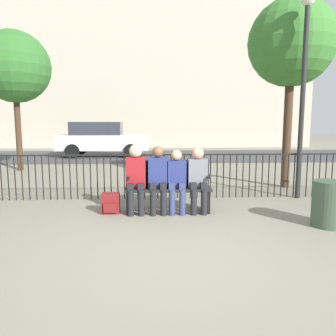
{
  "coord_description": "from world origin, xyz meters",
  "views": [
    {
      "loc": [
        -0.31,
        -3.7,
        1.6
      ],
      "look_at": [
        0.0,
        2.03,
        0.8
      ],
      "focal_mm": 35.0,
      "sensor_mm": 36.0,
      "label": 1
    }
  ],
  "objects_px": {
    "tree_0": "(292,44)",
    "trash_bin": "(329,204)",
    "parked_car_0": "(102,139)",
    "seated_person_3": "(198,176)",
    "backpack": "(111,203)",
    "lamp_post": "(304,68)",
    "seated_person_0": "(136,175)",
    "park_bench": "(168,185)",
    "seated_person_2": "(177,178)",
    "tree_1": "(14,67)",
    "seated_person_1": "(158,176)"
  },
  "relations": [
    {
      "from": "seated_person_3",
      "to": "seated_person_2",
      "type": "bearing_deg",
      "value": -179.55
    },
    {
      "from": "backpack",
      "to": "tree_0",
      "type": "distance_m",
      "value": 5.65
    },
    {
      "from": "park_bench",
      "to": "tree_1",
      "type": "height_order",
      "value": "tree_1"
    },
    {
      "from": "seated_person_0",
      "to": "trash_bin",
      "type": "bearing_deg",
      "value": -16.62
    },
    {
      "from": "seated_person_2",
      "to": "lamp_post",
      "type": "relative_size",
      "value": 0.27
    },
    {
      "from": "seated_person_1",
      "to": "tree_1",
      "type": "height_order",
      "value": "tree_1"
    },
    {
      "from": "seated_person_3",
      "to": "tree_1",
      "type": "relative_size",
      "value": 0.26
    },
    {
      "from": "backpack",
      "to": "lamp_post",
      "type": "height_order",
      "value": "lamp_post"
    },
    {
      "from": "park_bench",
      "to": "trash_bin",
      "type": "height_order",
      "value": "park_bench"
    },
    {
      "from": "seated_person_0",
      "to": "parked_car_0",
      "type": "height_order",
      "value": "parked_car_0"
    },
    {
      "from": "seated_person_1",
      "to": "parked_car_0",
      "type": "height_order",
      "value": "parked_car_0"
    },
    {
      "from": "park_bench",
      "to": "tree_1",
      "type": "xyz_separation_m",
      "value": [
        -4.7,
        5.39,
        2.88
      ]
    },
    {
      "from": "park_bench",
      "to": "seated_person_1",
      "type": "bearing_deg",
      "value": -144.64
    },
    {
      "from": "seated_person_2",
      "to": "seated_person_1",
      "type": "bearing_deg",
      "value": 179.3
    },
    {
      "from": "trash_bin",
      "to": "backpack",
      "type": "bearing_deg",
      "value": 165.26
    },
    {
      "from": "backpack",
      "to": "parked_car_0",
      "type": "height_order",
      "value": "parked_car_0"
    },
    {
      "from": "tree_1",
      "to": "lamp_post",
      "type": "height_order",
      "value": "tree_1"
    },
    {
      "from": "park_bench",
      "to": "seated_person_1",
      "type": "distance_m",
      "value": 0.28
    },
    {
      "from": "seated_person_0",
      "to": "tree_0",
      "type": "height_order",
      "value": "tree_0"
    },
    {
      "from": "backpack",
      "to": "seated_person_2",
      "type": "bearing_deg",
      "value": -0.94
    },
    {
      "from": "seated_person_0",
      "to": "seated_person_3",
      "type": "relative_size",
      "value": 1.04
    },
    {
      "from": "park_bench",
      "to": "seated_person_3",
      "type": "xyz_separation_m",
      "value": [
        0.53,
        -0.13,
        0.17
      ]
    },
    {
      "from": "tree_0",
      "to": "seated_person_2",
      "type": "bearing_deg",
      "value": -142.7
    },
    {
      "from": "seated_person_2",
      "to": "parked_car_0",
      "type": "relative_size",
      "value": 0.27
    },
    {
      "from": "seated_person_3",
      "to": "backpack",
      "type": "bearing_deg",
      "value": 179.4
    },
    {
      "from": "tree_1",
      "to": "parked_car_0",
      "type": "distance_m",
      "value": 5.52
    },
    {
      "from": "seated_person_3",
      "to": "parked_car_0",
      "type": "height_order",
      "value": "parked_car_0"
    },
    {
      "from": "seated_person_3",
      "to": "lamp_post",
      "type": "bearing_deg",
      "value": 23.74
    },
    {
      "from": "park_bench",
      "to": "seated_person_2",
      "type": "height_order",
      "value": "seated_person_2"
    },
    {
      "from": "tree_0",
      "to": "seated_person_3",
      "type": "bearing_deg",
      "value": -138.8
    },
    {
      "from": "seated_person_0",
      "to": "tree_1",
      "type": "height_order",
      "value": "tree_1"
    },
    {
      "from": "tree_0",
      "to": "parked_car_0",
      "type": "distance_m",
      "value": 9.93
    },
    {
      "from": "seated_person_0",
      "to": "backpack",
      "type": "bearing_deg",
      "value": 178.35
    },
    {
      "from": "tree_1",
      "to": "backpack",
      "type": "bearing_deg",
      "value": -56.25
    },
    {
      "from": "backpack",
      "to": "trash_bin",
      "type": "distance_m",
      "value": 3.59
    },
    {
      "from": "tree_0",
      "to": "trash_bin",
      "type": "height_order",
      "value": "tree_0"
    },
    {
      "from": "seated_person_2",
      "to": "tree_0",
      "type": "height_order",
      "value": "tree_0"
    },
    {
      "from": "park_bench",
      "to": "seated_person_0",
      "type": "xyz_separation_m",
      "value": [
        -0.57,
        -0.13,
        0.21
      ]
    },
    {
      "from": "tree_1",
      "to": "parked_car_0",
      "type": "bearing_deg",
      "value": 64.6
    },
    {
      "from": "lamp_post",
      "to": "trash_bin",
      "type": "height_order",
      "value": "lamp_post"
    },
    {
      "from": "lamp_post",
      "to": "tree_1",
      "type": "bearing_deg",
      "value": 149.03
    },
    {
      "from": "tree_0",
      "to": "seated_person_1",
      "type": "bearing_deg",
      "value": -145.66
    },
    {
      "from": "tree_1",
      "to": "lamp_post",
      "type": "relative_size",
      "value": 1.09
    },
    {
      "from": "seated_person_3",
      "to": "park_bench",
      "type": "bearing_deg",
      "value": 166.26
    },
    {
      "from": "park_bench",
      "to": "seated_person_0",
      "type": "distance_m",
      "value": 0.62
    },
    {
      "from": "parked_car_0",
      "to": "trash_bin",
      "type": "distance_m",
      "value": 11.97
    },
    {
      "from": "park_bench",
      "to": "tree_0",
      "type": "relative_size",
      "value": 0.34
    },
    {
      "from": "trash_bin",
      "to": "tree_1",
      "type": "bearing_deg",
      "value": 138.07
    },
    {
      "from": "backpack",
      "to": "lamp_post",
      "type": "bearing_deg",
      "value": 14.49
    },
    {
      "from": "seated_person_0",
      "to": "tree_0",
      "type": "bearing_deg",
      "value": 31.35
    }
  ]
}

